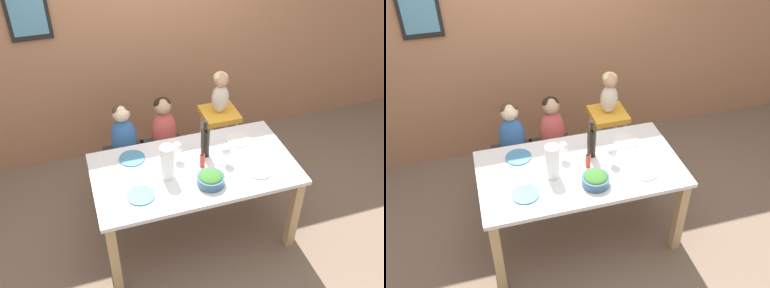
# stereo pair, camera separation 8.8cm
# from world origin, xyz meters

# --- Properties ---
(ground_plane) EXTENTS (14.00, 14.00, 0.00)m
(ground_plane) POSITION_xyz_m (0.00, 0.00, 0.00)
(ground_plane) COLOR #705B4C
(wall_back) EXTENTS (10.00, 0.09, 2.70)m
(wall_back) POSITION_xyz_m (-0.00, 1.40, 1.35)
(wall_back) COLOR #9E6B4C
(wall_back) RESTS_ON ground_plane
(dining_table) EXTENTS (1.57, 0.84, 0.75)m
(dining_table) POSITION_xyz_m (0.00, 0.00, 0.65)
(dining_table) COLOR silver
(dining_table) RESTS_ON ground_plane
(chair_far_left) EXTENTS (0.39, 0.39, 0.44)m
(chair_far_left) POSITION_xyz_m (-0.43, 0.69, 0.37)
(chair_far_left) COLOR silver
(chair_far_left) RESTS_ON ground_plane
(chair_far_center) EXTENTS (0.39, 0.39, 0.44)m
(chair_far_center) POSITION_xyz_m (-0.07, 0.69, 0.37)
(chair_far_center) COLOR silver
(chair_far_center) RESTS_ON ground_plane
(chair_right_highchair) EXTENTS (0.33, 0.33, 0.74)m
(chair_right_highchair) POSITION_xyz_m (0.47, 0.69, 0.57)
(chair_right_highchair) COLOR silver
(chair_right_highchair) RESTS_ON ground_plane
(person_child_left) EXTENTS (0.23, 0.17, 0.53)m
(person_child_left) POSITION_xyz_m (-0.43, 0.69, 0.71)
(person_child_left) COLOR #3366B2
(person_child_left) RESTS_ON chair_far_left
(person_child_center) EXTENTS (0.23, 0.17, 0.53)m
(person_child_center) POSITION_xyz_m (-0.07, 0.69, 0.71)
(person_child_center) COLOR #C64C4C
(person_child_center) RESTS_ON chair_far_center
(person_baby_right) EXTENTS (0.16, 0.14, 0.40)m
(person_baby_right) POSITION_xyz_m (0.47, 0.69, 0.97)
(person_baby_right) COLOR beige
(person_baby_right) RESTS_ON chair_right_highchair
(wine_bottle) EXTENTS (0.07, 0.07, 0.32)m
(wine_bottle) POSITION_xyz_m (0.13, 0.12, 0.88)
(wine_bottle) COLOR black
(wine_bottle) RESTS_ON dining_table
(paper_towel_roll) EXTENTS (0.10, 0.10, 0.28)m
(paper_towel_roll) POSITION_xyz_m (-0.22, -0.04, 0.89)
(paper_towel_roll) COLOR white
(paper_towel_roll) RESTS_ON dining_table
(wine_glass_near) EXTENTS (0.08, 0.08, 0.17)m
(wine_glass_near) POSITION_xyz_m (0.25, -0.02, 0.87)
(wine_glass_near) COLOR white
(wine_glass_near) RESTS_ON dining_table
(wine_glass_far) EXTENTS (0.08, 0.08, 0.17)m
(wine_glass_far) POSITION_xyz_m (-0.10, 0.13, 0.87)
(wine_glass_far) COLOR white
(wine_glass_far) RESTS_ON dining_table
(salad_bowl_large) EXTENTS (0.21, 0.21, 0.10)m
(salad_bowl_large) POSITION_xyz_m (0.06, -0.21, 0.80)
(salad_bowl_large) COLOR #335675
(salad_bowl_large) RESTS_ON dining_table
(dinner_plate_front_left) EXTENTS (0.20, 0.20, 0.01)m
(dinner_plate_front_left) POSITION_xyz_m (-0.46, -0.18, 0.76)
(dinner_plate_front_left) COLOR teal
(dinner_plate_front_left) RESTS_ON dining_table
(dinner_plate_back_left) EXTENTS (0.20, 0.20, 0.01)m
(dinner_plate_back_left) POSITION_xyz_m (-0.44, 0.25, 0.76)
(dinner_plate_back_left) COLOR teal
(dinner_plate_back_left) RESTS_ON dining_table
(dinner_plate_back_right) EXTENTS (0.20, 0.20, 0.01)m
(dinner_plate_back_right) POSITION_xyz_m (0.46, 0.22, 0.76)
(dinner_plate_back_right) COLOR silver
(dinner_plate_back_right) RESTS_ON dining_table
(dinner_plate_front_right) EXTENTS (0.20, 0.20, 0.01)m
(dinner_plate_front_right) POSITION_xyz_m (0.46, -0.19, 0.76)
(dinner_plate_front_right) COLOR silver
(dinner_plate_front_right) RESTS_ON dining_table
(condiment_bottle_hot_sauce) EXTENTS (0.04, 0.04, 0.13)m
(condiment_bottle_hot_sauce) POSITION_xyz_m (0.06, -0.01, 0.81)
(condiment_bottle_hot_sauce) COLOR red
(condiment_bottle_hot_sauce) RESTS_ON dining_table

